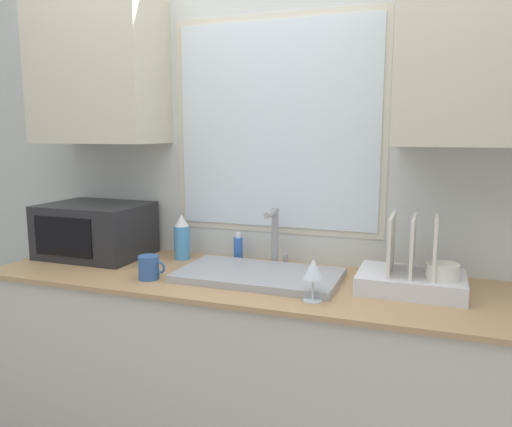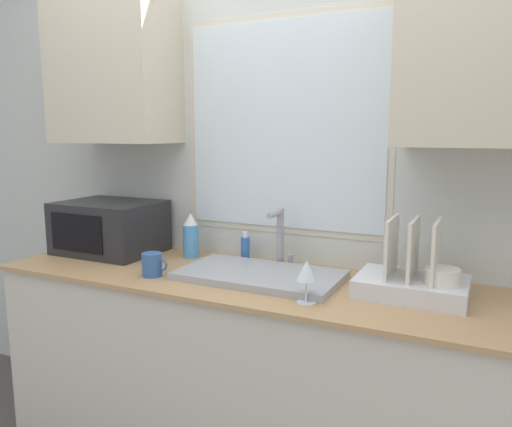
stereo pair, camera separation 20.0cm
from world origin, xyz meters
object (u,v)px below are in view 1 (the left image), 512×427
Objects in this scene: microwave at (96,230)px; soap_bottle at (238,248)px; dish_rack at (414,275)px; faucet at (275,234)px; spray_bottle at (182,238)px; wine_glass at (313,270)px; mug_near_sink at (149,267)px.

microwave is 3.54× the size of soap_bottle.
dish_rack reaches higher than soap_bottle.
faucet is 1.23× the size of spray_bottle.
dish_rack is 2.88× the size of soap_bottle.
dish_rack is 1.83× the size of spray_bottle.
microwave is 2.24× the size of spray_bottle.
wine_glass is at bearing -144.79° from dish_rack.
dish_rack is 1.08m from spray_bottle.
spray_bottle is (-0.46, -0.02, -0.05)m from faucet.
spray_bottle is 1.80× the size of mug_near_sink.
faucet reaches higher than soap_bottle.
faucet reaches higher than spray_bottle.
microwave is at bearing 150.71° from mug_near_sink.
mug_near_sink is (0.46, -0.26, -0.08)m from microwave.
mug_near_sink is (-0.23, -0.40, -0.01)m from soap_bottle.
faucet reaches higher than wine_glass.
faucet is 0.67× the size of dish_rack.
faucet is 0.63m from dish_rack.
faucet is 0.48m from wine_glass.
faucet is 0.57m from mug_near_sink.
soap_bottle is 1.14× the size of mug_near_sink.
dish_rack reaches higher than mug_near_sink.
wine_glass is at bearing -14.07° from microwave.
spray_bottle is (-1.07, 0.14, 0.04)m from dish_rack.
soap_bottle is 0.64m from wine_glass.
spray_bottle is 1.39× the size of wine_glass.
mug_near_sink is at bearing -168.92° from dish_rack.
mug_near_sink is 0.70m from wine_glass.
dish_rack is at bearing -15.02° from faucet.
faucet is at bearing 124.27° from wine_glass.
wine_glass is at bearing -2.74° from mug_near_sink.
mug_near_sink is at bearing -29.29° from microwave.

